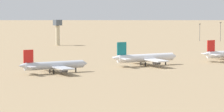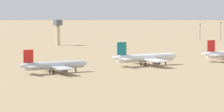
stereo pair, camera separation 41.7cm
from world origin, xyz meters
name	(u,v)px [view 2 (the right image)]	position (x,y,z in m)	size (l,w,h in m)	color
ground	(166,70)	(0.00, 0.00, 0.00)	(4000.00, 4000.00, 0.00)	#9E8460
parked_jet_red_3	(54,65)	(-54.54, 17.71, 3.89)	(35.92, 30.36, 11.86)	silver
parked_jet_teal_4	(145,58)	(1.73, 19.84, 4.29)	(39.65, 33.58, 13.09)	white
control_tower	(58,30)	(33.42, 171.15, 11.69)	(5.20, 5.20, 19.36)	#C6B793
light_pole_west	(200,31)	(155.12, 147.77, 8.35)	(1.80, 0.50, 14.32)	#59595E
light_pole_mid	(221,30)	(166.66, 135.30, 8.99)	(1.80, 0.50, 15.56)	#59595E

